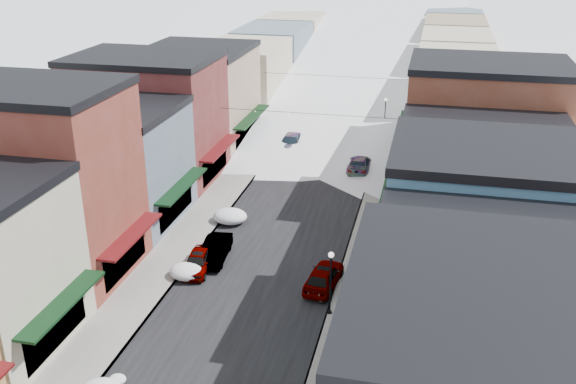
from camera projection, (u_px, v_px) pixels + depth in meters
The scene contains 28 objects.
road at pixel (343, 120), 75.22m from camera, with size 10.00×160.00×0.01m, color black.
sidewalk_left at pixel (288, 116), 76.55m from camera, with size 3.20×160.00×0.15m, color gray.
sidewalk_right at pixel (400, 123), 73.83m from camera, with size 3.20×160.00×0.15m, color gray.
curb_left at pixel (301, 116), 76.23m from camera, with size 0.10×160.00×0.15m, color slate.
curb_right at pixel (386, 122), 74.15m from camera, with size 0.10×160.00×0.15m, color slate.
bldg_l_brick_near at pixel (37, 182), 40.11m from camera, with size 12.30×8.20×12.50m.
bldg_l_grayblue at pixel (111, 163), 48.32m from camera, with size 11.30×9.20×9.00m.
bldg_l_brick_far at pixel (148, 117), 56.24m from camera, with size 13.30×9.20×11.00m.
bldg_l_tan at pixel (199, 96), 65.22m from camera, with size 11.30×11.20×10.00m.
bldg_r_green at pixel (488, 338), 27.49m from camera, with size 11.30×9.20×9.50m.
bldg_r_blue at pixel (480, 236), 35.39m from camera, with size 11.30×9.20×10.50m.
bldg_r_cream at pixel (480, 189), 43.67m from camera, with size 12.30×9.20×9.00m.
bldg_r_brick_far at pixel (483, 133), 51.18m from camera, with size 13.30×9.20×11.50m.
bldg_r_tan at pixel (466, 112), 60.77m from camera, with size 11.30×11.20×9.50m.
distant_blocks at pixel (367, 51), 94.36m from camera, with size 34.00×55.00×8.00m.
overhead_cables at pixel (326, 93), 61.59m from camera, with size 16.40×15.04×0.04m.
car_silver_sedan at pixel (198, 262), 42.14m from camera, with size 1.57×3.91×1.33m, color #A6A9AE.
car_dark_hatch at pixel (216, 250), 43.56m from camera, with size 1.51×4.34×1.43m, color black.
car_silver_wagon at pixel (291, 143), 64.69m from camera, with size 2.22×5.45×1.58m, color gray.
car_gray_suv at pixel (324, 276), 40.24m from camera, with size 1.77×4.41×1.50m, color #9EA2A7.
car_black_sedan at pixel (360, 164), 59.17m from camera, with size 2.03×4.98×1.45m, color black.
car_lane_silver at pixel (315, 128), 69.69m from camera, with size 1.65×4.09×1.39m, color #A0A4A8.
car_lane_white at pixel (350, 111), 75.95m from camera, with size 2.55×5.53×1.54m, color white.
trash_can at pixel (365, 250), 43.76m from camera, with size 0.56×0.56×0.94m.
streetlamp_near at pixel (331, 275), 36.53m from camera, with size 0.33×0.33×4.00m.
streetlamp_far at pixel (385, 111), 68.62m from camera, with size 0.33×0.33×3.98m.
snow_pile_mid at pixel (188, 271), 41.40m from camera, with size 2.31×2.62×0.98m.
snow_pile_far at pixel (231, 216), 49.06m from camera, with size 2.61×2.81×1.10m.
Camera 1 is at (9.96, -12.29, 21.13)m, focal length 40.00 mm.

